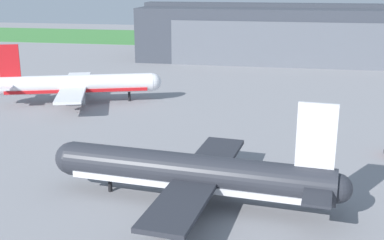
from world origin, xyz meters
TOP-DOWN VIEW (x-y plane):
  - ground_plane at (0.00, 0.00)m, footprint 440.00×440.00m
  - grass_field_strip at (0.00, 162.07)m, footprint 440.00×56.00m
  - maintenance_hangar at (13.29, 108.32)m, footprint 101.49×32.70m
  - airliner_near_left at (-0.68, -5.33)m, footprint 36.97×29.45m
  - airliner_far_right at (-34.42, 39.35)m, footprint 34.82×30.56m

SIDE VIEW (x-z plane):
  - ground_plane at x=0.00m, z-range 0.00..0.00m
  - grass_field_strip at x=0.00m, z-range 0.00..0.08m
  - airliner_near_left at x=-0.68m, z-range -3.00..10.67m
  - airliner_far_right at x=-34.42m, z-range -2.53..10.58m
  - maintenance_hangar at x=13.29m, z-range -0.46..18.03m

